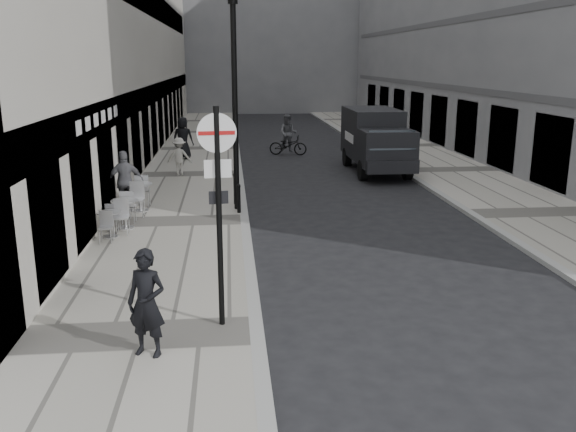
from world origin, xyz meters
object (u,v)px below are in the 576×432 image
sign_post (218,189)px  cyclist (288,139)px  lamppost (235,92)px  panel_van (375,137)px  walking_man (147,303)px

sign_post → cyclist: 20.81m
lamppost → panel_van: (6.01, 6.72, -2.26)m
panel_van → lamppost: bearing=-131.3°
walking_man → lamppost: size_ratio=0.27×
walking_man → cyclist: (4.30, 21.54, -0.19)m
walking_man → sign_post: 2.22m
lamppost → cyclist: (2.76, 11.81, -2.94)m
lamppost → cyclist: lamppost is taller
sign_post → lamppost: size_ratio=0.59×
walking_man → lamppost: 10.22m
sign_post → cyclist: (3.16, 20.49, -1.78)m
cyclist → walking_man: bearing=-87.5°
walking_man → cyclist: bearing=99.8°
walking_man → sign_post: sign_post is taller
sign_post → lamppost: 8.77m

